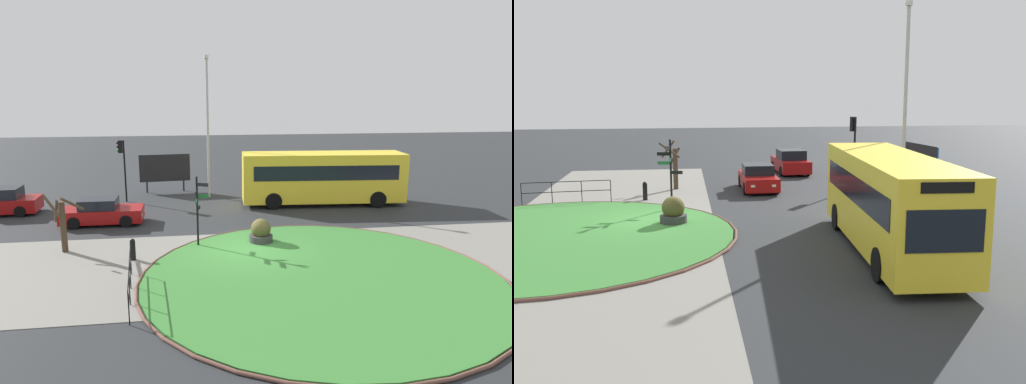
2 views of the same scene
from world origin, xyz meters
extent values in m
plane|color=#282B2D|center=(0.00, 0.00, 0.00)|extent=(120.00, 120.00, 0.00)
cube|color=gray|center=(0.00, -1.74, 0.01)|extent=(32.00, 8.52, 0.02)
cylinder|color=#387A33|center=(2.40, -3.46, 0.05)|extent=(13.23, 13.23, 0.10)
torus|color=brown|center=(2.40, -3.46, 0.06)|extent=(13.54, 13.54, 0.11)
cylinder|color=black|center=(-2.07, 0.78, 1.56)|extent=(0.09, 0.09, 3.11)
sphere|color=black|center=(-2.07, 0.78, 3.16)|extent=(0.10, 0.10, 0.10)
cube|color=black|center=(-1.80, 0.68, 2.86)|extent=(0.46, 0.20, 0.15)
cube|color=black|center=(-2.10, 0.46, 2.56)|extent=(0.09, 0.54, 0.15)
cube|color=#195128|center=(-1.79, 0.76, 2.32)|extent=(0.47, 0.06, 0.15)
cube|color=#195128|center=(-2.10, 0.47, 2.15)|extent=(0.09, 0.53, 0.15)
cube|color=black|center=(-2.00, 1.05, 1.74)|extent=(0.15, 0.48, 0.15)
cylinder|color=black|center=(-4.75, -0.56, 0.39)|extent=(0.23, 0.23, 0.78)
sphere|color=black|center=(-4.75, -0.56, 0.82)|extent=(0.21, 0.21, 0.21)
cube|color=black|center=(-4.43, -4.17, 1.06)|extent=(0.45, 4.01, 0.03)
cube|color=black|center=(-4.43, -4.17, 0.58)|extent=(0.45, 4.01, 0.03)
cylinder|color=black|center=(-4.63, -2.17, 0.53)|extent=(0.04, 0.04, 1.06)
cylinder|color=black|center=(-4.50, -3.51, 0.53)|extent=(0.04, 0.04, 1.06)
cylinder|color=black|center=(-4.36, -4.84, 0.53)|extent=(0.04, 0.04, 1.06)
cylinder|color=black|center=(-4.22, -6.18, 0.53)|extent=(0.04, 0.04, 1.06)
cube|color=yellow|center=(5.75, 8.09, 1.74)|extent=(10.04, 3.16, 2.93)
cube|color=black|center=(5.84, 9.33, 2.15)|extent=(8.68, 0.64, 0.88)
cube|color=black|center=(5.66, 6.85, 2.15)|extent=(8.68, 0.64, 0.88)
cube|color=black|center=(10.70, 7.74, 1.89)|extent=(0.16, 2.01, 1.10)
cube|color=black|center=(10.70, 7.74, 2.98)|extent=(0.12, 1.35, 0.28)
cylinder|color=black|center=(8.99, 8.99, 0.50)|extent=(1.02, 0.37, 1.00)
cylinder|color=black|center=(8.83, 6.74, 0.50)|extent=(1.02, 0.37, 1.00)
cylinder|color=black|center=(2.68, 9.44, 0.50)|extent=(1.02, 0.37, 1.00)
cylinder|color=black|center=(2.51, 7.19, 0.50)|extent=(1.02, 0.37, 1.00)
cube|color=maroon|center=(-6.97, 5.31, 0.52)|extent=(4.16, 1.81, 0.68)
cube|color=black|center=(-7.14, 5.30, 1.12)|extent=(1.88, 1.58, 0.53)
cube|color=#EAEACC|center=(-4.89, 5.85, 0.55)|extent=(0.02, 0.20, 0.12)
cube|color=#EAEACC|center=(-4.88, 4.77, 0.55)|extent=(0.02, 0.20, 0.12)
cylinder|color=black|center=(-5.69, 6.13, 0.32)|extent=(0.64, 0.22, 0.64)
cylinder|color=black|center=(-5.68, 4.49, 0.32)|extent=(0.64, 0.22, 0.64)
cylinder|color=black|center=(-8.26, 6.12, 0.32)|extent=(0.64, 0.22, 0.64)
cylinder|color=black|center=(-8.25, 4.49, 0.32)|extent=(0.64, 0.22, 0.64)
cube|color=maroon|center=(-13.14, 8.21, 0.56)|extent=(4.31, 1.99, 0.76)
cube|color=black|center=(-12.97, 8.21, 1.24)|extent=(2.05, 1.69, 0.60)
cube|color=#EAEACC|center=(-15.26, 7.58, 0.60)|extent=(0.03, 0.20, 0.12)
cube|color=#EAEACC|center=(-15.30, 8.69, 0.60)|extent=(0.03, 0.20, 0.12)
cylinder|color=black|center=(-14.43, 7.32, 0.32)|extent=(0.65, 0.24, 0.64)
cylinder|color=black|center=(-14.49, 9.00, 0.32)|extent=(0.65, 0.24, 0.64)
cylinder|color=black|center=(-11.79, 7.41, 0.32)|extent=(0.65, 0.24, 0.64)
cylinder|color=black|center=(-11.85, 9.09, 0.32)|extent=(0.65, 0.24, 0.64)
cylinder|color=black|center=(-6.43, 10.48, 1.96)|extent=(0.11, 0.11, 3.92)
cube|color=black|center=(-6.63, 10.43, 3.53)|extent=(0.31, 0.31, 0.78)
sphere|color=black|center=(-6.77, 10.39, 3.77)|extent=(0.16, 0.16, 0.16)
sphere|color=black|center=(-6.77, 10.39, 3.53)|extent=(0.16, 0.16, 0.16)
sphere|color=green|center=(-6.77, 10.39, 3.28)|extent=(0.16, 0.16, 0.16)
cylinder|color=#B7B7BC|center=(-1.14, 11.18, 4.46)|extent=(0.16, 0.16, 8.91)
cylinder|color=silver|center=(-1.14, 11.18, 9.03)|extent=(0.32, 0.32, 0.22)
cylinder|color=black|center=(-5.36, 13.11, 0.85)|extent=(0.12, 0.12, 1.71)
cylinder|color=black|center=(-2.84, 13.36, 0.85)|extent=(0.12, 0.12, 1.71)
cube|color=#1E66B2|center=(-4.10, 13.24, 1.71)|extent=(3.37, 0.45, 1.79)
cube|color=black|center=(-4.10, 13.17, 1.71)|extent=(3.46, 0.37, 1.89)
cylinder|color=#383838|center=(0.79, 0.89, 0.20)|extent=(1.08, 1.08, 0.41)
sphere|color=#4C4723|center=(0.79, 0.89, 0.70)|extent=(0.92, 0.92, 0.92)
cylinder|color=#423323|center=(-7.79, 0.90, 1.12)|extent=(0.26, 0.26, 2.24)
cylinder|color=#423323|center=(-8.10, 0.52, 2.18)|extent=(0.88, 0.75, 0.86)
cylinder|color=#423323|center=(-8.02, 0.89, 1.83)|extent=(0.14, 0.56, 0.88)
cylinder|color=#423323|center=(-7.27, 0.61, 2.19)|extent=(0.72, 1.15, 0.80)
camera|label=1|loc=(-2.28, -19.09, 6.66)|focal=32.34mm
camera|label=2|loc=(24.02, 1.37, 5.35)|focal=41.10mm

